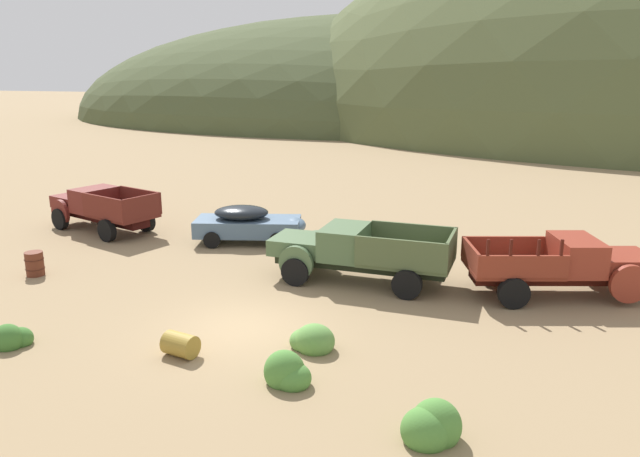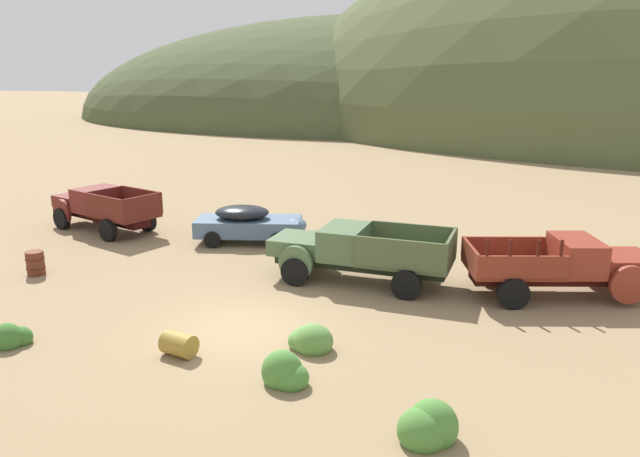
# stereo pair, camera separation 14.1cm
# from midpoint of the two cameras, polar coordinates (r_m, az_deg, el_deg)

# --- Properties ---
(ground_plane) EXTENTS (300.00, 300.00, 0.00)m
(ground_plane) POSITION_cam_midpoint_polar(r_m,az_deg,el_deg) (17.65, -7.58, -9.13)
(ground_plane) COLOR #937A56
(hill_center) EXTENTS (90.64, 59.53, 28.86)m
(hill_center) POSITION_cam_midpoint_polar(r_m,az_deg,el_deg) (91.57, 4.77, 10.20)
(hill_center) COLOR #424C2D
(hill_center) RESTS_ON ground
(truck_oxblood) EXTENTS (5.95, 3.74, 1.91)m
(truck_oxblood) POSITION_cam_midpoint_polar(r_m,az_deg,el_deg) (29.38, -20.11, 1.84)
(truck_oxblood) COLOR black
(truck_oxblood) RESTS_ON ground
(car_chalk_blue) EXTENTS (4.84, 2.82, 1.57)m
(car_chalk_blue) POSITION_cam_midpoint_polar(r_m,az_deg,el_deg) (25.71, -6.58, 0.47)
(car_chalk_blue) COLOR slate
(car_chalk_blue) RESTS_ON ground
(truck_weathered_green) EXTENTS (6.28, 2.74, 1.91)m
(truck_weathered_green) POSITION_cam_midpoint_polar(r_m,az_deg,el_deg) (20.96, 2.49, -2.16)
(truck_weathered_green) COLOR #232B1B
(truck_weathered_green) RESTS_ON ground
(truck_rust_red) EXTENTS (6.07, 3.73, 2.16)m
(truck_rust_red) POSITION_cam_midpoint_polar(r_m,az_deg,el_deg) (21.12, 22.02, -3.13)
(truck_rust_red) COLOR #42140D
(truck_rust_red) RESTS_ON ground
(oil_drum_foreground) EXTENTS (0.66, 0.66, 0.85)m
(oil_drum_foreground) POSITION_cam_midpoint_polar(r_m,az_deg,el_deg) (23.83, -25.14, -2.98)
(oil_drum_foreground) COLOR #5B2819
(oil_drum_foreground) RESTS_ON ground
(oil_drum_tipped) EXTENTS (0.95, 0.78, 0.61)m
(oil_drum_tipped) POSITION_cam_midpoint_polar(r_m,az_deg,el_deg) (16.21, -13.09, -10.47)
(oil_drum_tipped) COLOR olive
(oil_drum_tipped) RESTS_ON ground
(bush_back_edge) EXTENTS (1.22, 0.95, 0.89)m
(bush_back_edge) POSITION_cam_midpoint_polar(r_m,az_deg,el_deg) (16.19, -1.03, -10.40)
(bush_back_edge) COLOR #5B8E42
(bush_back_edge) RESTS_ON ground
(bush_front_right) EXTENTS (1.15, 0.90, 1.03)m
(bush_front_right) POSITION_cam_midpoint_polar(r_m,az_deg,el_deg) (14.57, -3.33, -13.32)
(bush_front_right) COLOR #4C8438
(bush_front_right) RESTS_ON ground
(bush_front_left) EXTENTS (0.92, 0.92, 0.81)m
(bush_front_left) POSITION_cam_midpoint_polar(r_m,az_deg,el_deg) (18.27, -26.89, -9.13)
(bush_front_left) COLOR #3D702D
(bush_front_left) RESTS_ON ground
(bush_near_barrel) EXTENTS (0.65, 0.59, 0.53)m
(bush_near_barrel) POSITION_cam_midpoint_polar(r_m,az_deg,el_deg) (25.68, 14.46, -1.50)
(bush_near_barrel) COLOR olive
(bush_near_barrel) RESTS_ON ground
(bush_between_trucks) EXTENTS (1.18, 1.10, 1.08)m
(bush_between_trucks) POSITION_cam_midpoint_polar(r_m,az_deg,el_deg) (12.81, 10.11, -17.74)
(bush_between_trucks) COLOR #4C8438
(bush_between_trucks) RESTS_ON ground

